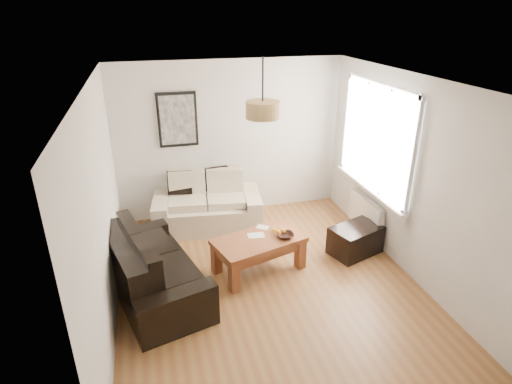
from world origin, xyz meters
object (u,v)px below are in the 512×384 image
object	(u,v)px
loveseat_cream	(207,202)
sofa_leather	(153,265)
ottoman	(355,240)
coffee_table	(259,254)

from	to	relation	value
loveseat_cream	sofa_leather	world-z (taller)	loveseat_cream
loveseat_cream	ottoman	bearing A→B (deg)	-28.32
loveseat_cream	coffee_table	bearing A→B (deg)	-64.83
sofa_leather	coffee_table	world-z (taller)	sofa_leather
ottoman	sofa_leather	bearing A→B (deg)	-175.75
ottoman	loveseat_cream	bearing A→B (deg)	144.58
loveseat_cream	sofa_leather	xyz separation A→B (m)	(-0.92, -1.61, -0.02)
sofa_leather	ottoman	world-z (taller)	sofa_leather
coffee_table	ottoman	xyz separation A→B (m)	(1.48, 0.06, -0.04)
coffee_table	ottoman	size ratio (longest dim) A/B	1.64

